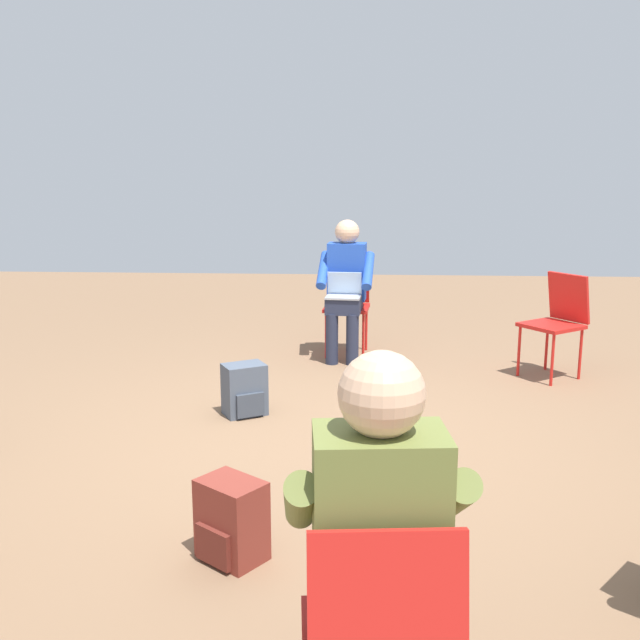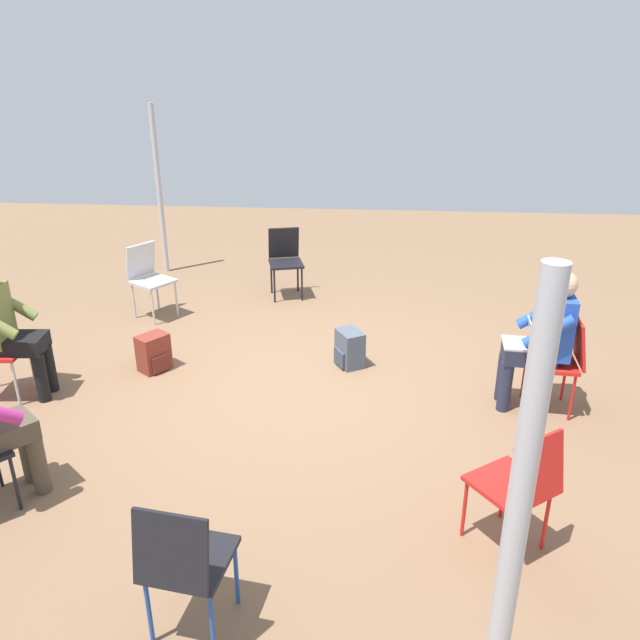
{
  "view_description": "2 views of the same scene",
  "coord_description": "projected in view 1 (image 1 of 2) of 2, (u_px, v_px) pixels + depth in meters",
  "views": [
    {
      "loc": [
        4.24,
        0.31,
        1.67
      ],
      "look_at": [
        -0.06,
        0.06,
        0.76
      ],
      "focal_mm": 40.0,
      "sensor_mm": 36.0,
      "label": 1
    },
    {
      "loc": [
        -0.64,
        4.99,
        2.78
      ],
      "look_at": [
        -0.22,
        0.02,
        0.68
      ],
      "focal_mm": 35.0,
      "sensor_mm": 36.0,
      "label": 2
    }
  ],
  "objects": [
    {
      "name": "chair_northwest",
      "position": [
        558.0,
        317.0,
        5.8
      ],
      "size": [
        0.57,
        0.58,
        0.85
      ],
      "rotation": [
        0.0,
        0.0,
        -2.51
      ],
      "color": "red",
      "rests_on": "ground"
    },
    {
      "name": "person_with_laptop",
      "position": [
        346.0,
        282.0,
        6.37
      ],
      "size": [
        0.54,
        0.52,
        1.24
      ],
      "rotation": [
        0.0,
        0.0,
        -1.65
      ],
      "color": "#23283D",
      "rests_on": "ground"
    },
    {
      "name": "backpack_near_laptop_user",
      "position": [
        245.0,
        392.0,
        4.95
      ],
      "size": [
        0.31,
        0.34,
        0.36
      ],
      "rotation": [
        0.0,
        0.0,
        5.23
      ],
      "color": "#475160",
      "rests_on": "ground"
    },
    {
      "name": "backpack_by_empty_chair",
      "position": [
        232.0,
        525.0,
        3.1
      ],
      "size": [
        0.33,
        0.34,
        0.36
      ],
      "rotation": [
        0.0,
        0.0,
        0.93
      ],
      "color": "maroon",
      "rests_on": "ground"
    },
    {
      "name": "ground_plane",
      "position": [
        310.0,
        440.0,
        4.5
      ],
      "size": [
        14.64,
        14.64,
        0.0
      ],
      "primitive_type": "plane",
      "color": "brown"
    },
    {
      "name": "person_in_olive",
      "position": [
        375.0,
        537.0,
        1.94
      ],
      "size": [
        0.55,
        0.53,
        1.24
      ],
      "rotation": [
        0.0,
        0.0,
        1.67
      ],
      "color": "black",
      "rests_on": "ground"
    },
    {
      "name": "chair_west",
      "position": [
        347.0,
        300.0,
        6.58
      ],
      "size": [
        0.47,
        0.43,
        0.85
      ],
      "rotation": [
        0.0,
        0.0,
        -1.65
      ],
      "color": "red",
      "rests_on": "ground"
    }
  ]
}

